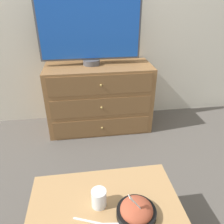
# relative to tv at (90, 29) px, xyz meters

# --- Properties ---
(ground_plane) EXTENTS (12.00, 12.00, 0.00)m
(ground_plane) POSITION_rel_tv_xyz_m (0.04, 0.23, -1.09)
(ground_plane) COLOR #56514C
(wall_back) EXTENTS (12.00, 0.05, 2.60)m
(wall_back) POSITION_rel_tv_xyz_m (0.04, 0.25, 0.21)
(wall_back) COLOR silver
(wall_back) RESTS_ON ground_plane
(dresser) EXTENTS (1.13, 0.50, 0.74)m
(dresser) POSITION_rel_tv_xyz_m (0.07, -0.05, -0.72)
(dresser) COLOR olive
(dresser) RESTS_ON ground_plane
(tv) EXTENTS (1.02, 0.18, 0.69)m
(tv) POSITION_rel_tv_xyz_m (0.00, 0.00, 0.00)
(tv) COLOR #515156
(tv) RESTS_ON dresser
(coffee_table) EXTENTS (0.82, 0.62, 0.40)m
(coffee_table) POSITION_rel_tv_xyz_m (-0.03, -1.54, -0.74)
(coffee_table) COLOR tan
(coffee_table) RESTS_ON ground_plane
(takeout_bowl) EXTENTS (0.20, 0.20, 0.19)m
(takeout_bowl) POSITION_rel_tv_xyz_m (0.12, -1.58, -0.65)
(takeout_bowl) COLOR black
(takeout_bowl) RESTS_ON coffee_table
(drink_cup) EXTENTS (0.08, 0.08, 0.10)m
(drink_cup) POSITION_rel_tv_xyz_m (-0.06, -1.49, -0.64)
(drink_cup) COLOR beige
(drink_cup) RESTS_ON coffee_table
(knife) EXTENTS (0.18, 0.08, 0.01)m
(knife) POSITION_rel_tv_xyz_m (-0.11, -1.59, -0.69)
(knife) COLOR white
(knife) RESTS_ON coffee_table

